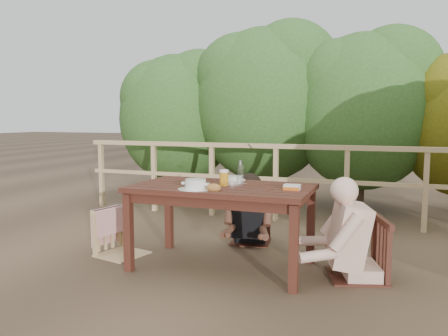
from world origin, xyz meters
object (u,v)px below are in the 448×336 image
(chair_far, at_px, (251,204))
(soup_far, at_px, (234,181))
(butter_tub, at_px, (292,188))
(bottle, at_px, (240,174))
(soup_near, at_px, (195,185))
(woman, at_px, (251,189))
(bread_roll, at_px, (214,188))
(chair_left, at_px, (121,212))
(tumbler, at_px, (232,187))
(diner_right, at_px, (363,195))
(beer_glass, at_px, (224,179))
(table, at_px, (222,227))
(chair_right, at_px, (358,222))

(chair_far, distance_m, soup_far, 0.81)
(butter_tub, bearing_deg, bottle, 165.57)
(soup_near, bearing_deg, chair_far, 82.76)
(woman, bearing_deg, bread_roll, 82.12)
(chair_left, distance_m, bottle, 1.27)
(soup_far, height_order, tumbler, soup_far)
(woman, xyz_separation_m, tumbler, (0.16, -1.09, 0.19))
(diner_right, distance_m, bottle, 1.06)
(diner_right, bearing_deg, beer_glass, 80.06)
(table, relative_size, tumbler, 19.56)
(chair_left, relative_size, bread_roll, 6.77)
(chair_far, bearing_deg, tumbler, -90.93)
(chair_right, distance_m, soup_far, 1.15)
(table, xyz_separation_m, beer_glass, (0.02, -0.01, 0.45))
(woman, height_order, butter_tub, woman)
(bread_roll, relative_size, tumbler, 1.55)
(butter_tub, bearing_deg, soup_near, -164.96)
(chair_left, distance_m, chair_far, 1.37)
(bread_roll, distance_m, butter_tub, 0.66)
(beer_glass, bearing_deg, table, 166.00)
(chair_left, distance_m, bread_roll, 1.18)
(soup_far, relative_size, tumbler, 3.05)
(beer_glass, bearing_deg, chair_left, -179.93)
(soup_far, height_order, bottle, bottle)
(bread_roll, height_order, butter_tub, bread_roll)
(diner_right, distance_m, tumbler, 1.09)
(bread_roll, bearing_deg, diner_right, 20.59)
(soup_near, relative_size, tumbler, 3.68)
(table, height_order, diner_right, diner_right)
(table, distance_m, beer_glass, 0.45)
(table, xyz_separation_m, butter_tub, (0.64, -0.02, 0.40))
(beer_glass, bearing_deg, tumbler, -53.41)
(chair_far, bearing_deg, bottle, -89.31)
(bread_roll, xyz_separation_m, tumbler, (0.13, 0.09, 0.00))
(chair_far, relative_size, beer_glass, 5.37)
(bottle, bearing_deg, soup_far, 141.58)
(diner_right, height_order, bread_roll, diner_right)
(chair_left, bearing_deg, bottle, -72.31)
(table, bearing_deg, diner_right, 6.86)
(diner_right, xyz_separation_m, soup_far, (-1.14, 0.01, 0.07))
(bread_roll, bearing_deg, woman, 91.63)
(tumbler, bearing_deg, bottle, 94.03)
(soup_far, height_order, beer_glass, beer_glass)
(soup_far, relative_size, bottle, 1.05)
(chair_far, xyz_separation_m, butter_tub, (0.63, -0.90, 0.34))
(diner_right, height_order, tumbler, diner_right)
(beer_glass, bearing_deg, soup_near, -122.14)
(woman, height_order, diner_right, diner_right)
(beer_glass, bearing_deg, chair_right, 7.40)
(woman, bearing_deg, soup_near, 73.36)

